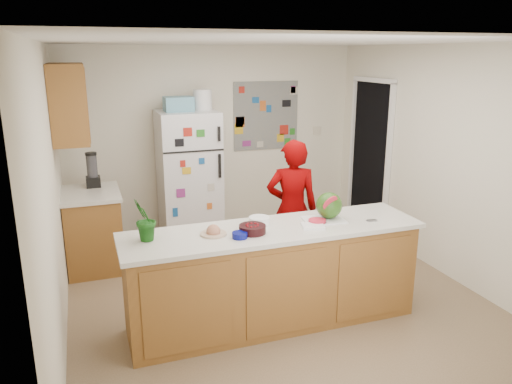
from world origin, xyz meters
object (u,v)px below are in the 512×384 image
object	(u,v)px
person	(292,209)
refrigerator	(189,177)
cherry_bowl	(252,229)
watermelon	(329,205)

from	to	relation	value
person	refrigerator	bearing A→B (deg)	-44.56
refrigerator	person	size ratio (longest dim) A/B	1.11
refrigerator	cherry_bowl	distance (m)	2.44
refrigerator	watermelon	size ratio (longest dim) A/B	7.05
cherry_bowl	refrigerator	bearing A→B (deg)	90.74
person	watermelon	size ratio (longest dim) A/B	6.36
refrigerator	watermelon	bearing A→B (deg)	-70.59
refrigerator	cherry_bowl	xyz separation A→B (m)	(0.03, -2.44, 0.11)
cherry_bowl	person	bearing A→B (deg)	50.44
person	cherry_bowl	bearing A→B (deg)	67.19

